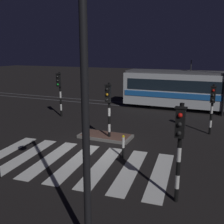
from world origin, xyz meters
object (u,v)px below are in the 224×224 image
at_px(street_lamp_near_kerb, 78,67).
at_px(traffic_light_median_centre, 109,103).
at_px(traffic_light_corner_far_right, 212,102).
at_px(bollard_island_edge, 123,146).
at_px(tram, 219,91).
at_px(traffic_light_corner_far_left, 59,88).
at_px(traffic_light_corner_near_right, 179,139).

bearing_deg(street_lamp_near_kerb, traffic_light_median_centre, 109.17).
distance_m(traffic_light_median_centre, traffic_light_corner_far_right, 6.11).
distance_m(traffic_light_corner_far_right, bollard_island_edge, 6.49).
height_order(traffic_light_corner_far_right, tram, tram).
bearing_deg(tram, traffic_light_median_centre, -119.74).
distance_m(traffic_light_corner_far_left, tram, 12.63).
xyz_separation_m(traffic_light_median_centre, traffic_light_corner_far_right, (5.19, 3.22, -0.14)).
distance_m(traffic_light_corner_far_left, traffic_light_corner_far_right, 10.66).
bearing_deg(traffic_light_corner_near_right, traffic_light_median_centre, 133.07).
height_order(traffic_light_corner_near_right, bollard_island_edge, traffic_light_corner_near_right).
height_order(traffic_light_corner_far_left, tram, tram).
height_order(traffic_light_corner_near_right, tram, tram).
height_order(traffic_light_corner_near_right, street_lamp_near_kerb, street_lamp_near_kerb).
bearing_deg(tram, traffic_light_corner_far_right, -92.93).
xyz_separation_m(street_lamp_near_kerb, bollard_island_edge, (-1.13, 5.88, -4.00)).
xyz_separation_m(traffic_light_median_centre, traffic_light_corner_near_right, (4.48, -4.80, 0.08)).
height_order(traffic_light_median_centre, street_lamp_near_kerb, street_lamp_near_kerb).
relative_size(traffic_light_corner_far_left, traffic_light_corner_far_right, 1.12).
height_order(traffic_light_median_centre, traffic_light_corner_near_right, traffic_light_corner_near_right).
bearing_deg(traffic_light_corner_far_left, bollard_island_edge, -37.64).
relative_size(traffic_light_corner_near_right, bollard_island_edge, 3.01).
relative_size(traffic_light_corner_far_left, bollard_island_edge, 3.03).
xyz_separation_m(traffic_light_corner_far_left, traffic_light_corner_far_right, (10.66, -0.23, -0.24)).
relative_size(street_lamp_near_kerb, tram, 0.46).
bearing_deg(traffic_light_corner_far_right, tram, 87.07).
bearing_deg(bollard_island_edge, traffic_light_corner_near_right, -44.17).
xyz_separation_m(traffic_light_corner_far_left, tram, (10.99, 6.22, -0.47)).
relative_size(traffic_light_median_centre, tram, 0.20).
xyz_separation_m(traffic_light_corner_far_right, street_lamp_near_kerb, (-2.45, -11.11, 2.58)).
bearing_deg(street_lamp_near_kerb, bollard_island_edge, 100.89).
relative_size(traffic_light_corner_near_right, tram, 0.21).
bearing_deg(traffic_light_median_centre, traffic_light_corner_near_right, -46.93).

